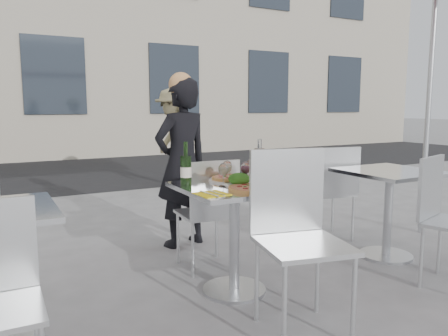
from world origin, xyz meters
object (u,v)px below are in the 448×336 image
chair_near (296,223)px  wineglass_white_a (223,170)px  wineglass_red_a (246,169)px  wineglass_white_b (227,167)px  main_table (234,216)px  pizza_far (230,179)px  side_table_right (389,195)px  sugar_shaker (252,174)px  side_chair_rfar (333,185)px  side_chair_rnear (446,210)px  pizza_near (254,188)px  pedestrian_b (174,138)px  napkin_right (281,185)px  carafe (259,162)px  wineglass_red_b (251,166)px  salad_plate (239,180)px  napkin_left (212,194)px  wine_bottle (186,169)px  woman_diner (182,163)px  chair_far (210,206)px

chair_near → wineglass_white_a: (-0.17, 0.56, 0.25)m
wineglass_red_a → wineglass_white_b: bearing=122.2°
main_table → pizza_far: 0.29m
side_table_right → sugar_shaker: size_ratio=7.01×
side_chair_rfar → side_chair_rnear: bearing=99.8°
pizza_near → pedestrian_b: bearing=75.1°
chair_near → napkin_right: size_ratio=5.14×
pedestrian_b → carafe: (-0.82, -3.77, 0.08)m
sugar_shaker → wineglass_white_b: 0.19m
side_chair_rfar → wineglass_red_b: 1.33m
salad_plate → napkin_left: salad_plate is taller
sugar_shaker → wine_bottle: bearing=168.0°
pizza_far → napkin_right: (0.21, -0.32, -0.01)m
chair_near → side_chair_rfar: (1.31, 1.13, -0.07)m
side_chair_rfar → carafe: 1.20m
chair_near → wineglass_white_a: bearing=119.0°
sugar_shaker → wineglass_red_b: size_ratio=0.68×
carafe → side_table_right: bearing=-8.3°
salad_plate → wineglass_red_b: bearing=36.3°
chair_near → pedestrian_b: (1.05, 4.50, 0.18)m
side_table_right → wineglass_white_b: wineglass_white_b is taller
wine_bottle → wineglass_white_a: bearing=-39.4°
side_chair_rfar → wine_bottle: wine_bottle is taller
woman_diner → sugar_shaker: 1.07m
chair_far → main_table: bearing=90.2°
pizza_far → wineglass_white_b: 0.12m
sugar_shaker → side_chair_rfar: bearing=22.5°
pizza_near → side_chair_rnear: bearing=-16.6°
woman_diner → pizza_near: (-0.07, -1.33, -0.00)m
pedestrian_b → pizza_near: (-1.10, -4.13, -0.03)m
chair_near → side_table_right: bearing=33.8°
main_table → side_chair_rnear: 1.51m
chair_far → pizza_far: (0.04, -0.26, 0.24)m
main_table → carafe: size_ratio=2.59×
pizza_near → wineglass_red_a: (0.05, 0.19, 0.10)m
napkin_left → napkin_right: same height
chair_far → side_chair_rnear: (1.36, -1.03, 0.03)m
side_table_right → wineglass_white_b: bearing=175.7°
chair_near → napkin_right: chair_near is taller
wine_bottle → pizza_far: bearing=1.4°
wineglass_red_b → wineglass_red_a: bearing=-134.6°
chair_near → wineglass_red_a: 0.61m
wineglass_red_b → napkin_left: (-0.46, -0.30, -0.11)m
wineglass_red_a → main_table: bearing=173.9°
side_table_right → sugar_shaker: sugar_shaker is taller
woman_diner → side_chair_rfar: bearing=143.0°
side_table_right → napkin_left: size_ratio=3.74×
salad_plate → sugar_shaker: bearing=27.9°
napkin_right → pedestrian_b: bearing=79.7°
wineglass_white_a → napkin_left: bearing=-133.5°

